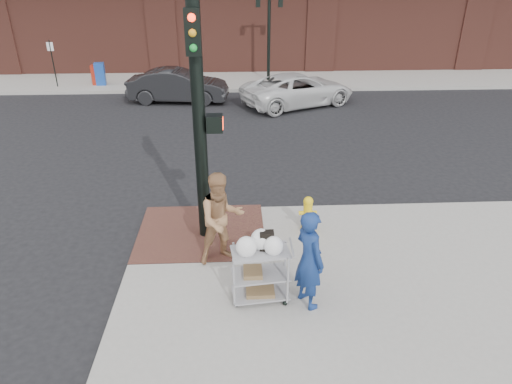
{
  "coord_description": "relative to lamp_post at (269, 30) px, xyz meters",
  "views": [
    {
      "loc": [
        0.2,
        -7.9,
        5.49
      ],
      "look_at": [
        0.61,
        0.62,
        1.25
      ],
      "focal_mm": 32.0,
      "sensor_mm": 36.0,
      "label": 1
    }
  ],
  "objects": [
    {
      "name": "ground",
      "position": [
        -2.0,
        -16.0,
        -2.62
      ],
      "size": [
        220.0,
        220.0,
        0.0
      ],
      "primitive_type": "plane",
      "color": "black",
      "rests_on": "ground"
    },
    {
      "name": "sidewalk_far",
      "position": [
        10.5,
        16.0,
        -2.54
      ],
      "size": [
        65.0,
        36.0,
        0.15
      ],
      "primitive_type": "cube",
      "color": "gray",
      "rests_on": "ground"
    },
    {
      "name": "brick_curb_ramp",
      "position": [
        -2.6,
        -15.1,
        -2.46
      ],
      "size": [
        2.8,
        2.4,
        0.01
      ],
      "primitive_type": "cube",
      "color": "#4D2724",
      "rests_on": "sidewalk_near"
    },
    {
      "name": "lamp_post",
      "position": [
        0.0,
        0.0,
        0.0
      ],
      "size": [
        1.32,
        0.22,
        4.0
      ],
      "color": "black",
      "rests_on": "sidewalk_far"
    },
    {
      "name": "parking_sign",
      "position": [
        -10.5,
        -1.0,
        -1.37
      ],
      "size": [
        0.05,
        0.05,
        2.2
      ],
      "primitive_type": "cylinder",
      "color": "black",
      "rests_on": "sidewalk_far"
    },
    {
      "name": "traffic_signal_pole",
      "position": [
        -2.48,
        -15.23,
        0.21
      ],
      "size": [
        0.61,
        0.51,
        5.0
      ],
      "color": "black",
      "rests_on": "sidewalk_near"
    },
    {
      "name": "woman_blue",
      "position": [
        -0.6,
        -17.59,
        -1.56
      ],
      "size": [
        0.69,
        0.79,
        1.82
      ],
      "primitive_type": "imported",
      "rotation": [
        0.0,
        0.0,
        2.04
      ],
      "color": "navy",
      "rests_on": "sidewalk_near"
    },
    {
      "name": "pedestrian_tan",
      "position": [
        -2.1,
        -16.2,
        -1.52
      ],
      "size": [
        1.11,
        0.99,
        1.9
      ],
      "primitive_type": "imported",
      "rotation": [
        0.0,
        0.0,
        0.35
      ],
      "color": "#9E714A",
      "rests_on": "sidewalk_near"
    },
    {
      "name": "sedan_dark",
      "position": [
        -4.29,
        -3.57,
        -1.9
      ],
      "size": [
        4.5,
        1.94,
        1.44
      ],
      "primitive_type": "imported",
      "rotation": [
        0.0,
        0.0,
        1.47
      ],
      "color": "black",
      "rests_on": "ground"
    },
    {
      "name": "minivan_white",
      "position": [
        0.97,
        -4.4,
        -1.93
      ],
      "size": [
        5.47,
        4.16,
        1.38
      ],
      "primitive_type": "imported",
      "rotation": [
        0.0,
        0.0,
        2.0
      ],
      "color": "silver",
      "rests_on": "ground"
    },
    {
      "name": "utility_cart",
      "position": [
        -1.41,
        -17.44,
        -1.85
      ],
      "size": [
        1.04,
        0.65,
        1.36
      ],
      "color": "gray",
      "rests_on": "sidewalk_near"
    },
    {
      "name": "fire_hydrant",
      "position": [
        -0.23,
        -15.14,
        -2.04
      ],
      "size": [
        0.39,
        0.28,
        0.84
      ],
      "color": "yellow",
      "rests_on": "sidewalk_near"
    },
    {
      "name": "newsbox_red",
      "position": [
        -8.62,
        -0.71,
        -1.99
      ],
      "size": [
        0.42,
        0.38,
        0.96
      ],
      "primitive_type": "cube",
      "rotation": [
        0.0,
        0.0,
        -0.04
      ],
      "color": "maroon",
      "rests_on": "sidewalk_far"
    },
    {
      "name": "newsbox_blue",
      "position": [
        -8.42,
        -0.75,
        -1.93
      ],
      "size": [
        0.5,
        0.46,
        1.08
      ],
      "primitive_type": "cube",
      "rotation": [
        0.0,
        0.0,
        0.12
      ],
      "color": "#174097",
      "rests_on": "sidewalk_far"
    }
  ]
}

